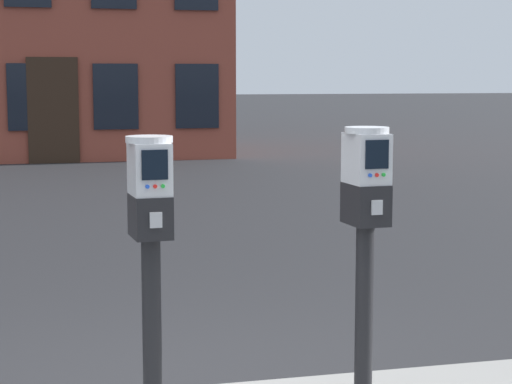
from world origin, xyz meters
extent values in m
cylinder|color=black|center=(-0.16, -0.14, 0.57)|extent=(0.10, 0.10, 0.85)
cube|color=black|center=(-0.16, -0.14, 1.09)|extent=(0.19, 0.25, 0.20)
cube|color=#A5A8AD|center=(-0.15, -0.26, 1.09)|extent=(0.06, 0.02, 0.07)
cube|color=#B7BABF|center=(-0.16, -0.14, 1.31)|extent=(0.18, 0.24, 0.24)
cube|color=black|center=(-0.15, -0.26, 1.34)|extent=(0.12, 0.02, 0.13)
cylinder|color=blue|center=(-0.19, -0.26, 1.24)|extent=(0.02, 0.01, 0.02)
cylinder|color=red|center=(-0.15, -0.26, 1.24)|extent=(0.02, 0.01, 0.02)
cylinder|color=green|center=(-0.12, -0.26, 1.24)|extent=(0.02, 0.01, 0.02)
cylinder|color=#B7BABF|center=(-0.16, -0.14, 1.44)|extent=(0.23, 0.23, 0.03)
cylinder|color=black|center=(0.90, -0.14, 0.57)|extent=(0.10, 0.10, 0.87)
cube|color=black|center=(0.90, -0.14, 1.11)|extent=(0.19, 0.25, 0.20)
cube|color=#A5A8AD|center=(0.91, -0.26, 1.11)|extent=(0.06, 0.02, 0.07)
cube|color=#B7BABF|center=(0.90, -0.14, 1.33)|extent=(0.18, 0.24, 0.25)
cube|color=black|center=(0.91, -0.26, 1.36)|extent=(0.12, 0.02, 0.14)
cylinder|color=blue|center=(0.87, -0.26, 1.26)|extent=(0.02, 0.01, 0.02)
cylinder|color=red|center=(0.91, -0.26, 1.26)|extent=(0.02, 0.01, 0.02)
cylinder|color=green|center=(0.94, -0.26, 1.26)|extent=(0.02, 0.01, 0.02)
cylinder|color=#B7BABF|center=(0.90, -0.14, 1.47)|extent=(0.23, 0.23, 0.03)
cube|color=black|center=(-0.55, 14.29, 1.32)|extent=(0.90, 0.06, 1.32)
cube|color=black|center=(1.11, 14.29, 1.32)|extent=(0.90, 0.06, 1.32)
cube|color=black|center=(2.77, 14.29, 1.32)|extent=(0.90, 0.06, 1.32)
cube|color=black|center=(-0.13, 14.29, 1.05)|extent=(1.00, 0.07, 2.10)
camera|label=1|loc=(-0.71, -4.29, 1.73)|focal=64.12mm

